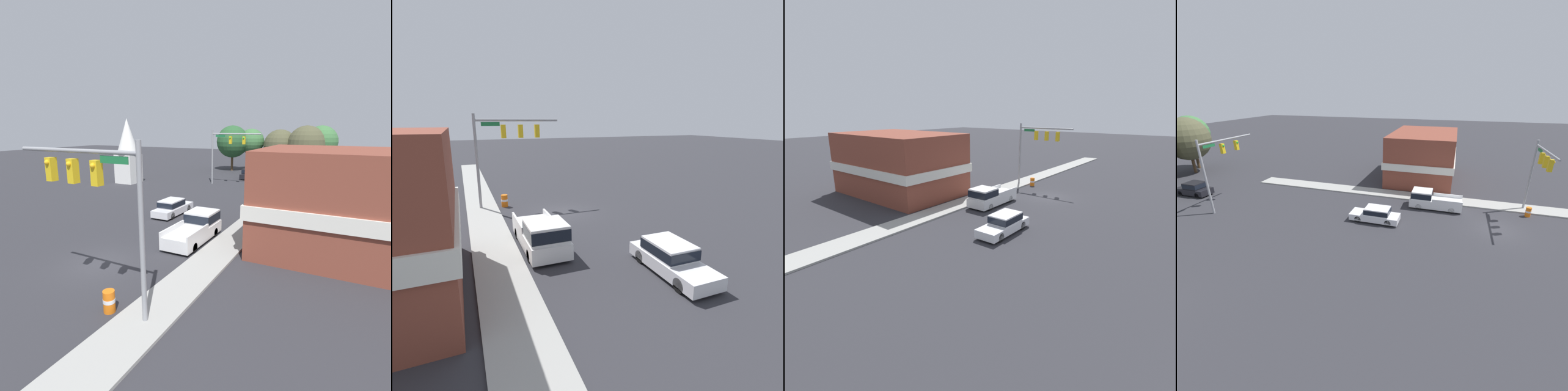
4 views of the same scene
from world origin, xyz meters
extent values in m
plane|color=#2D2D33|center=(0.00, 0.00, 0.00)|extent=(200.00, 200.00, 0.00)
cube|color=#9E9E99|center=(5.70, 0.00, 0.07)|extent=(2.40, 60.00, 0.14)
cylinder|color=gray|center=(5.78, -3.36, 3.77)|extent=(0.22, 0.22, 7.54)
cylinder|color=gray|center=(2.49, -3.36, 7.04)|extent=(6.59, 0.18, 0.18)
cube|color=gold|center=(3.64, -3.36, 6.17)|extent=(0.36, 0.36, 1.05)
sphere|color=yellow|center=(3.64, -3.56, 6.49)|extent=(0.22, 0.22, 0.22)
cube|color=gold|center=(2.29, -3.36, 6.17)|extent=(0.36, 0.36, 1.05)
sphere|color=yellow|center=(2.29, -3.56, 6.49)|extent=(0.22, 0.22, 0.22)
cube|color=gold|center=(0.94, -3.36, 6.17)|extent=(0.36, 0.36, 1.05)
sphere|color=yellow|center=(0.94, -3.56, 6.49)|extent=(0.22, 0.22, 0.22)
cube|color=#196B38|center=(4.58, -3.36, 6.75)|extent=(1.40, 0.04, 0.30)
cylinder|color=black|center=(-2.50, 12.86, 0.33)|extent=(0.22, 0.66, 0.66)
cylinder|color=black|center=(-0.95, 12.86, 0.33)|extent=(0.22, 0.66, 0.66)
cylinder|color=black|center=(-2.50, 9.85, 0.33)|extent=(0.22, 0.66, 0.66)
cylinder|color=black|center=(-0.95, 9.85, 0.33)|extent=(0.22, 0.66, 0.66)
cube|color=silver|center=(-1.73, 11.36, 0.49)|extent=(1.77, 4.86, 0.61)
cube|color=silver|center=(-1.73, 11.06, 1.13)|extent=(1.63, 2.33, 0.68)
cube|color=black|center=(-1.73, 11.06, 1.13)|extent=(1.64, 2.42, 0.47)
cylinder|color=black|center=(2.30, 7.58, 0.33)|extent=(0.22, 0.66, 0.66)
cylinder|color=black|center=(4.19, 7.58, 0.33)|extent=(0.22, 0.66, 0.66)
cylinder|color=black|center=(2.30, 4.14, 0.33)|extent=(0.22, 0.66, 0.66)
cylinder|color=black|center=(4.19, 4.14, 0.33)|extent=(0.22, 0.66, 0.66)
cube|color=white|center=(3.25, 5.86, 0.61)|extent=(2.11, 5.54, 0.85)
cube|color=white|center=(3.25, 7.38, 1.47)|extent=(2.00, 2.11, 0.88)
cube|color=black|center=(3.25, 7.38, 1.47)|extent=(2.02, 2.19, 0.62)
cube|color=white|center=(2.25, 4.66, 1.21)|extent=(0.12, 3.14, 0.35)
cube|color=white|center=(4.24, 4.66, 1.21)|extent=(0.12, 3.14, 0.35)
cylinder|color=orange|center=(3.90, -3.42, 0.50)|extent=(0.53, 0.53, 1.00)
cylinder|color=white|center=(3.90, -3.42, 0.55)|extent=(0.54, 0.54, 0.18)
cube|color=brown|center=(13.95, 8.71, 3.33)|extent=(13.10, 8.70, 6.67)
cube|color=silver|center=(13.95, 8.71, 3.05)|extent=(13.40, 9.00, 0.90)
camera|label=1|loc=(12.78, -12.46, 7.93)|focal=28.00mm
camera|label=2|loc=(7.01, 21.90, 7.01)|focal=28.00mm
camera|label=3|loc=(-13.75, 29.49, 9.05)|focal=28.00mm
camera|label=4|loc=(-24.00, 4.65, 12.06)|focal=24.00mm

